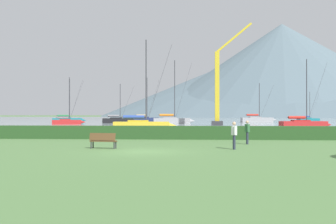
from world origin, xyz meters
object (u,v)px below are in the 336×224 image
Objects in this scene: park_bench_near_path at (103,140)px; sailboat_slip_11 at (67,122)px; sailboat_slip_5 at (118,120)px; sailboat_slip_8 at (145,119)px; person_seated_viewer at (234,133)px; sailboat_slip_9 at (257,119)px; dock_crane at (219,92)px; sailboat_slip_1 at (172,120)px; sailboat_slip_3 at (304,124)px; sailboat_slip_12 at (308,120)px; sailboat_slip_6 at (142,125)px; sailboat_slip_4 at (68,120)px; person_standing_walker at (247,130)px.

sailboat_slip_11 is at bearing 117.06° from park_bench_near_path.
sailboat_slip_5 is 15.08m from sailboat_slip_8.
sailboat_slip_11 is at bearing 113.90° from person_seated_viewer.
dock_crane is (-11.17, -26.20, 5.45)m from sailboat_slip_9.
sailboat_slip_1 is 1.33× the size of sailboat_slip_3.
person_seated_viewer is (19.90, -65.57, 0.32)m from sailboat_slip_5.
sailboat_slip_11 is 1.19× the size of sailboat_slip_12.
sailboat_slip_8 is 7.10× the size of park_bench_near_path.
sailboat_slip_5 is 40.91m from sailboat_slip_6.
dock_crane reaches higher than sailboat_slip_1.
sailboat_slip_12 is at bearing -4.81° from sailboat_slip_4.
person_seated_viewer is at bearing -108.68° from person_standing_walker.
sailboat_slip_4 is 48.94m from sailboat_slip_6.
sailboat_slip_11 reaches higher than person_standing_walker.
sailboat_slip_11 is at bearing -168.22° from sailboat_slip_12.
sailboat_slip_12 is 84.22m from person_standing_walker.
sailboat_slip_12 is at bearing 70.53° from person_standing_walker.
sailboat_slip_5 is 5.49× the size of person_standing_walker.
sailboat_slip_8 is at bearing 101.96° from park_bench_near_path.
sailboat_slip_5 is 5.44× the size of park_bench_near_path.
park_bench_near_path is 7.91m from person_seated_viewer.
person_standing_walker reaches higher than park_bench_near_path.
sailboat_slip_12 is (15.04, 8.99, -0.17)m from sailboat_slip_9.
sailboat_slip_4 is 73.26m from park_bench_near_path.
sailboat_slip_8 is 81.43m from person_seated_viewer.
park_bench_near_path is at bearing -110.57° from sailboat_slip_9.
dock_crane is (21.99, -16.89, 5.52)m from sailboat_slip_5.
sailboat_slip_4 is 1.17× the size of sailboat_slip_5.
sailboat_slip_3 is 18.63m from dock_crane.
person_seated_viewer is at bearing -104.84° from sailboat_slip_9.
sailboat_slip_9 is (-0.44, 39.66, 0.09)m from sailboat_slip_3.
person_seated_viewer is (27.99, -53.87, 0.42)m from sailboat_slip_11.
sailboat_slip_11 is at bearing 118.00° from sailboat_slip_6.
sailboat_slip_11 is 57.50m from park_bench_near_path.
sailboat_slip_1 is 59.40m from person_seated_viewer.
sailboat_slip_6 is 33.61m from sailboat_slip_11.
sailboat_slip_9 is at bearing 79.64° from person_standing_walker.
sailboat_slip_3 is 41.32m from park_bench_near_path.
sailboat_slip_5 is 28.27m from dock_crane.
sailboat_slip_3 is 1.27× the size of sailboat_slip_12.
sailboat_slip_9 is 5.85× the size of park_bench_near_path.
sailboat_slip_1 is at bearing -3.67° from sailboat_slip_11.
sailboat_slip_3 is at bearing -122.98° from sailboat_slip_12.
sailboat_slip_4 reaches higher than sailboat_slip_3.
sailboat_slip_9 is at bearing -165.41° from sailboat_slip_12.
sailboat_slip_6 reaches higher than sailboat_slip_12.
park_bench_near_path is 1.01× the size of person_seated_viewer.
sailboat_slip_4 is at bearing 177.50° from sailboat_slip_12.
sailboat_slip_11 is at bearing 170.22° from dock_crane.
dock_crane is (34.97, -20.18, 5.51)m from sailboat_slip_4.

